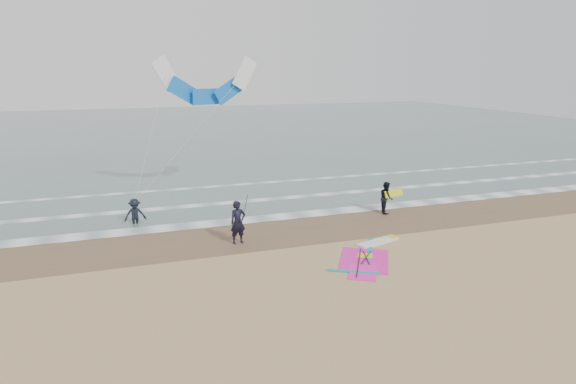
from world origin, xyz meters
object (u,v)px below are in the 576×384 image
object	(u,v)px
windsurf_rig	(369,255)
person_wading	(135,208)
person_walking	(386,198)
person_standing	(238,222)
surf_kite	(207,85)

from	to	relation	value
windsurf_rig	person_wading	xyz separation A→B (m)	(-9.22, 8.00, 0.82)
person_walking	person_wading	bearing A→B (deg)	97.10
person_standing	person_walking	xyz separation A→B (m)	(8.92, 2.18, -0.11)
windsurf_rig	person_standing	size ratio (longest dim) A/B	2.40
windsurf_rig	person_wading	distance (m)	12.24
windsurf_rig	surf_kite	size ratio (longest dim) A/B	0.60
person_walking	person_wading	world-z (taller)	person_walking
person_standing	surf_kite	world-z (taller)	surf_kite
surf_kite	windsurf_rig	bearing A→B (deg)	-70.90
person_wading	person_walking	bearing A→B (deg)	-14.62
person_wading	windsurf_rig	bearing A→B (deg)	-45.32
person_standing	surf_kite	distance (m)	11.00
person_walking	person_wading	size ratio (longest dim) A/B	1.04
person_wading	person_standing	bearing A→B (deg)	-51.11
person_standing	windsurf_rig	bearing A→B (deg)	-42.86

